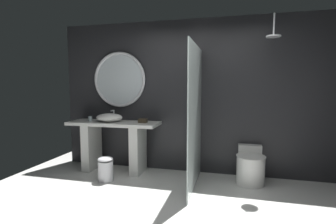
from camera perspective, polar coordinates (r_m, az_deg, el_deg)
back_wall_panel at (r=4.40m, az=5.70°, el=3.35°), size 4.80×0.10×2.60m
vanity_counter at (r=4.58m, az=-11.95°, el=-6.35°), size 1.58×0.54×0.87m
vessel_sink at (r=4.53m, az=-13.00°, el=-1.21°), size 0.47×0.38×0.19m
tumbler_cup at (r=4.71m, az=-17.04°, el=-1.43°), size 0.07×0.07×0.09m
tissue_box at (r=4.33m, az=-5.65°, el=-1.94°), size 0.13×0.12×0.07m
round_wall_mirror at (r=4.70m, az=-10.85°, el=7.14°), size 0.99×0.05×0.99m
shower_glass_panel at (r=3.72m, az=6.11°, el=-1.18°), size 0.02×1.28×2.07m
rain_shower_head at (r=4.00m, az=22.57°, el=15.78°), size 0.20×0.20×0.33m
toilet at (r=4.20m, az=17.96°, el=-11.52°), size 0.44×0.61×0.54m
waste_bin at (r=4.21m, az=-13.80°, el=-12.24°), size 0.24×0.24×0.39m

